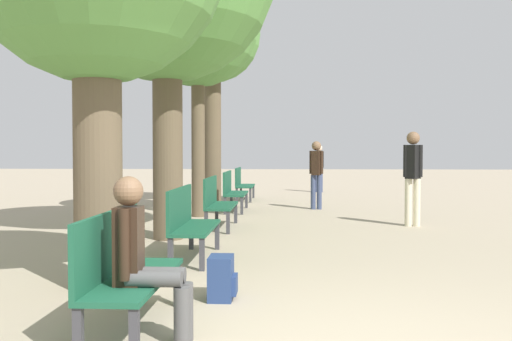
# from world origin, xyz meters

# --- Properties ---
(bench_row_0) EXTENTS (0.46, 1.53, 0.92)m
(bench_row_0) POSITION_xyz_m (-1.52, 0.57, 0.51)
(bench_row_0) COLOR #195138
(bench_row_0) RESTS_ON ground_plane
(bench_row_1) EXTENTS (0.46, 1.53, 0.92)m
(bench_row_1) POSITION_xyz_m (-1.52, 3.50, 0.51)
(bench_row_1) COLOR #195138
(bench_row_1) RESTS_ON ground_plane
(bench_row_2) EXTENTS (0.46, 1.53, 0.92)m
(bench_row_2) POSITION_xyz_m (-1.52, 6.43, 0.51)
(bench_row_2) COLOR #195138
(bench_row_2) RESTS_ON ground_plane
(bench_row_3) EXTENTS (0.46, 1.53, 0.92)m
(bench_row_3) POSITION_xyz_m (-1.52, 9.35, 0.51)
(bench_row_3) COLOR #195138
(bench_row_3) RESTS_ON ground_plane
(bench_row_4) EXTENTS (0.46, 1.53, 0.92)m
(bench_row_4) POSITION_xyz_m (-1.52, 12.28, 0.51)
(bench_row_4) COLOR #195138
(bench_row_4) RESTS_ON ground_plane
(tree_row_2) EXTENTS (2.56, 2.56, 5.29)m
(tree_row_2) POSITION_xyz_m (-2.13, 8.22, 3.98)
(tree_row_2) COLOR brown
(tree_row_2) RESTS_ON ground_plane
(tree_row_3) EXTENTS (2.40, 2.40, 5.52)m
(tree_row_3) POSITION_xyz_m (-2.13, 10.63, 4.21)
(tree_row_3) COLOR brown
(tree_row_3) RESTS_ON ground_plane
(person_seated) EXTENTS (0.56, 0.32, 1.20)m
(person_seated) POSITION_xyz_m (-1.29, 0.31, 0.64)
(person_seated) COLOR #4C4C4C
(person_seated) RESTS_ON ground_plane
(backpack) EXTENTS (0.26, 0.32, 0.41)m
(backpack) POSITION_xyz_m (-0.86, 1.53, 0.20)
(backpack) COLOR navy
(backpack) RESTS_ON ground_plane
(pedestrian_near) EXTENTS (0.33, 0.27, 1.62)m
(pedestrian_near) POSITION_xyz_m (0.44, 9.86, 0.93)
(pedestrian_near) COLOR #384260
(pedestrian_near) RESTS_ON ground_plane
(pedestrian_mid) EXTENTS (0.32, 0.24, 1.60)m
(pedestrian_mid) POSITION_xyz_m (0.83, 15.54, 0.91)
(pedestrian_mid) COLOR #384260
(pedestrian_mid) RESTS_ON ground_plane
(pedestrian_far) EXTENTS (0.35, 0.31, 1.74)m
(pedestrian_far) POSITION_xyz_m (2.06, 6.89, 1.00)
(pedestrian_far) COLOR beige
(pedestrian_far) RESTS_ON ground_plane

